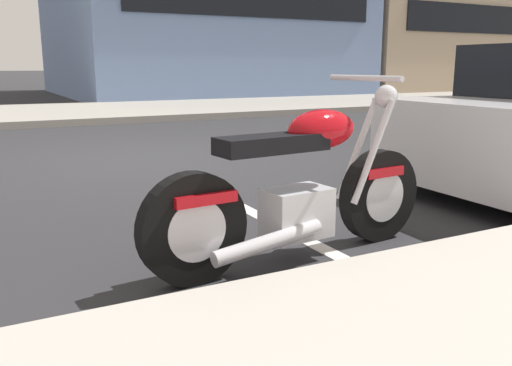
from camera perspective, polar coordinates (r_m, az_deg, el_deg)
ground_plane at (r=7.03m, az=-11.37°, el=2.54°), size 260.00×260.00×0.00m
sidewalk_far_curb at (r=19.43m, az=18.42°, el=8.47°), size 120.00×5.00×0.14m
parking_stall_stripe at (r=3.70m, az=5.43°, el=-6.05°), size 0.12×2.20×0.01m
parked_motorcycle at (r=3.25m, az=4.69°, el=-0.91°), size 2.02×0.62×1.11m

